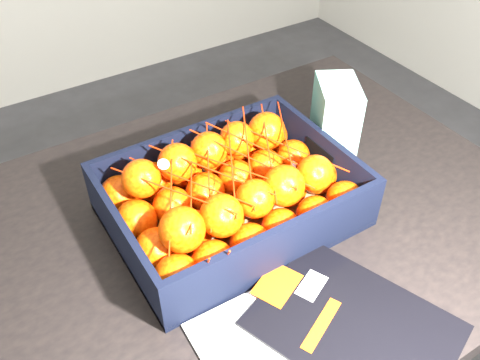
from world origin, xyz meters
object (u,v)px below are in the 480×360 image
table (219,265)px  produce_crate (231,203)px  magazine_stack (323,346)px  retail_carton (335,122)px

table → produce_crate: bearing=23.9°
magazine_stack → produce_crate: (0.03, 0.30, 0.02)m
produce_crate → magazine_stack: bearing=-95.6°
magazine_stack → retail_carton: size_ratio=2.16×
retail_carton → produce_crate: bearing=-142.4°
magazine_stack → retail_carton: 0.46m
table → magazine_stack: size_ratio=3.27×
table → produce_crate: size_ratio=2.85×
table → retail_carton: retail_carton is taller
magazine_stack → produce_crate: size_ratio=0.87×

